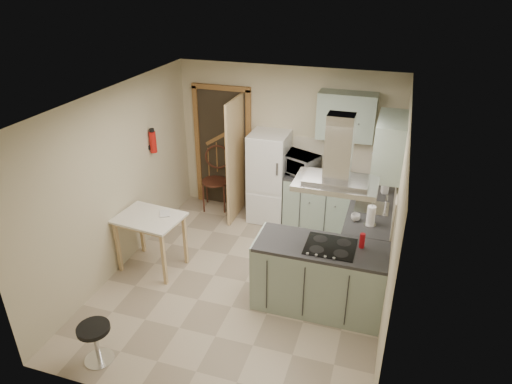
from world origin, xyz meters
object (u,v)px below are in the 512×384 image
(peninsula, at_px, (320,276))
(bentwood_chair, at_px, (215,181))
(fridge, at_px, (269,177))
(microwave, at_px, (299,164))
(extractor_hood, at_px, (336,184))
(stool, at_px, (96,343))
(drop_leaf_table, at_px, (152,242))

(peninsula, height_order, bentwood_chair, bentwood_chair)
(fridge, relative_size, microwave, 2.60)
(extractor_hood, xyz_separation_m, stool, (-2.20, -1.59, -1.49))
(fridge, distance_m, drop_leaf_table, 2.21)
(bentwood_chair, bearing_deg, extractor_hood, -55.47)
(extractor_hood, distance_m, microwave, 2.22)
(bentwood_chair, bearing_deg, stool, -102.31)
(drop_leaf_table, xyz_separation_m, bentwood_chair, (0.16, 1.92, 0.10))
(peninsula, distance_m, extractor_hood, 1.27)
(bentwood_chair, height_order, microwave, microwave)
(peninsula, relative_size, stool, 3.33)
(microwave, bearing_deg, stool, -87.73)
(fridge, xyz_separation_m, microwave, (0.50, -0.03, 0.31))
(microwave, bearing_deg, drop_leaf_table, -108.53)
(microwave, bearing_deg, bentwood_chair, -159.80)
(peninsula, distance_m, microwave, 2.17)
(extractor_hood, height_order, stool, extractor_hood)
(stool, bearing_deg, microwave, 68.77)
(peninsula, bearing_deg, drop_leaf_table, 177.05)
(drop_leaf_table, height_order, bentwood_chair, bentwood_chair)
(drop_leaf_table, relative_size, microwave, 1.50)
(fridge, relative_size, extractor_hood, 1.67)
(stool, bearing_deg, peninsula, 37.17)
(bentwood_chair, bearing_deg, fridge, -17.44)
(fridge, height_order, drop_leaf_table, fridge)
(stool, bearing_deg, fridge, 76.24)
(fridge, relative_size, drop_leaf_table, 1.73)
(fridge, relative_size, stool, 3.22)
(peninsula, relative_size, microwave, 2.69)
(extractor_hood, distance_m, stool, 3.10)
(bentwood_chair, xyz_separation_m, stool, (0.11, -3.63, -0.27))
(fridge, relative_size, bentwood_chair, 1.49)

